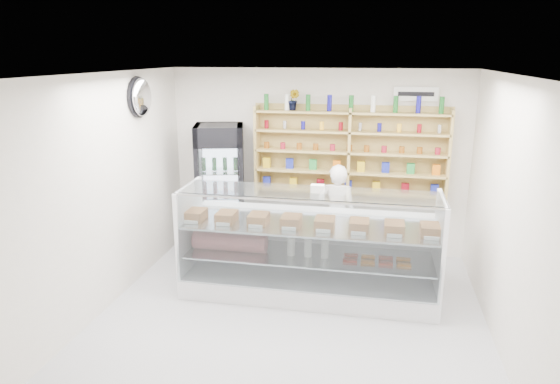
# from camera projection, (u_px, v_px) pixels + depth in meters

# --- Properties ---
(room) EXTENTS (5.00, 5.00, 5.00)m
(room) POSITION_uv_depth(u_px,v_px,m) (287.00, 210.00, 5.29)
(room) COLOR #A1A1A6
(room) RESTS_ON ground
(display_counter) EXTENTS (3.19, 0.95, 1.39)m
(display_counter) POSITION_uv_depth(u_px,v_px,m) (308.00, 267.00, 6.36)
(display_counter) COLOR white
(display_counter) RESTS_ON floor
(shop_worker) EXTENTS (0.57, 0.39, 1.50)m
(shop_worker) POSITION_uv_depth(u_px,v_px,m) (337.00, 215.00, 7.23)
(shop_worker) COLOR white
(shop_worker) RESTS_ON floor
(drinks_cooler) EXTENTS (0.87, 0.85, 1.98)m
(drinks_cooler) POSITION_uv_depth(u_px,v_px,m) (220.00, 189.00, 7.66)
(drinks_cooler) COLOR black
(drinks_cooler) RESTS_ON floor
(wall_shelving) EXTENTS (2.84, 0.28, 1.33)m
(wall_shelving) POSITION_uv_depth(u_px,v_px,m) (349.00, 153.00, 7.35)
(wall_shelving) COLOR tan
(wall_shelving) RESTS_ON back_wall
(potted_plant) EXTENTS (0.20, 0.18, 0.31)m
(potted_plant) POSITION_uv_depth(u_px,v_px,m) (294.00, 100.00, 7.31)
(potted_plant) COLOR #1E6626
(potted_plant) RESTS_ON wall_shelving
(security_mirror) EXTENTS (0.15, 0.50, 0.50)m
(security_mirror) POSITION_uv_depth(u_px,v_px,m) (142.00, 97.00, 6.54)
(security_mirror) COLOR silver
(security_mirror) RESTS_ON left_wall
(wall_sign) EXTENTS (0.62, 0.03, 0.20)m
(wall_sign) POSITION_uv_depth(u_px,v_px,m) (416.00, 94.00, 7.08)
(wall_sign) COLOR white
(wall_sign) RESTS_ON back_wall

